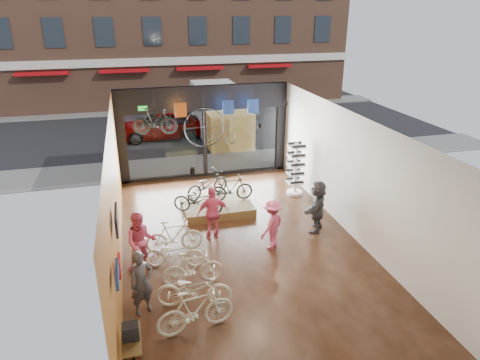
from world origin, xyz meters
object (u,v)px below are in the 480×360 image
object	(u,v)px
street_car	(163,124)
customer_1	(141,242)
floor_bike_5	(174,236)
display_bike_left	(198,200)
customer_0	(142,283)
floor_bike_1	(195,310)
customer_3	(272,224)
display_bike_mid	(231,188)
display_platform	(217,206)
sunglasses_rack	(296,169)
floor_bike_2	(194,289)
floor_bike_4	(175,253)
floor_bike_3	(193,268)
hung_bike	(155,121)
customer_2	(213,213)
penny_farthing	(213,128)
display_bike_right	(207,184)
box_truck	(222,115)
customer_5	(317,206)

from	to	relation	value
street_car	customer_1	world-z (taller)	customer_1
floor_bike_5	display_bike_left	bearing A→B (deg)	-28.48
customer_0	floor_bike_1	bearing A→B (deg)	-67.19
display_bike_left	customer_3	xyz separation A→B (m)	(1.81, -2.28, 0.04)
display_bike_mid	customer_1	xyz separation A→B (m)	(-3.24, -3.15, 0.09)
customer_1	customer_0	bearing A→B (deg)	-91.86
floor_bike_1	floor_bike_5	world-z (taller)	floor_bike_1
display_platform	sunglasses_rack	size ratio (longest dim) A/B	1.18
floor_bike_2	floor_bike_4	world-z (taller)	floor_bike_2
floor_bike_1	sunglasses_rack	xyz separation A→B (m)	(4.86, 6.46, 0.49)
floor_bike_2	floor_bike_5	bearing A→B (deg)	16.02
floor_bike_5	display_bike_left	world-z (taller)	display_bike_left
customer_3	floor_bike_3	bearing A→B (deg)	-15.30
floor_bike_4	display_bike_mid	world-z (taller)	display_bike_mid
floor_bike_2	floor_bike_5	distance (m)	2.61
customer_1	floor_bike_2	bearing A→B (deg)	-58.74
display_platform	hung_bike	size ratio (longest dim) A/B	1.52
customer_2	sunglasses_rack	xyz separation A→B (m)	(3.67, 2.47, 0.18)
customer_1	sunglasses_rack	distance (m)	6.98
floor_bike_4	floor_bike_2	bearing A→B (deg)	-158.54
display_bike_left	customer_1	xyz separation A→B (m)	(-1.95, -2.51, 0.12)
floor_bike_5	display_bike_left	distance (m)	2.05
sunglasses_rack	penny_farthing	distance (m)	3.47
floor_bike_5	display_bike_mid	bearing A→B (deg)	-42.61
penny_farthing	hung_bike	bearing A→B (deg)	-176.55
customer_1	hung_bike	size ratio (longest dim) A/B	1.09
floor_bike_4	floor_bike_5	distance (m)	0.82
customer_2	customer_3	distance (m)	1.88
customer_3	penny_farthing	bearing A→B (deg)	-121.14
display_bike_right	customer_1	world-z (taller)	customer_1
floor_bike_3	penny_farthing	bearing A→B (deg)	-15.95
floor_bike_1	sunglasses_rack	bearing A→B (deg)	-45.57
floor_bike_4	hung_bike	world-z (taller)	hung_bike
street_car	customer_2	distance (m)	11.30
display_bike_right	customer_3	world-z (taller)	customer_3
floor_bike_1	floor_bike_2	distance (m)	0.85
floor_bike_2	display_platform	world-z (taller)	floor_bike_2
customer_1	floor_bike_1	bearing A→B (deg)	-69.07
floor_bike_3	customer_3	distance (m)	2.83
floor_bike_3	display_bike_left	world-z (taller)	display_bike_left
penny_farthing	box_truck	bearing A→B (deg)	74.95
box_truck	customer_5	world-z (taller)	box_truck
street_car	penny_farthing	xyz separation A→B (m)	(1.24, -7.67, 1.69)
customer_5	floor_bike_2	bearing A→B (deg)	-21.22
floor_bike_3	customer_5	xyz separation A→B (m)	(4.27, 1.86, 0.38)
sunglasses_rack	floor_bike_3	bearing A→B (deg)	-134.52
street_car	customer_3	size ratio (longest dim) A/B	3.05
box_truck	customer_5	bearing A→B (deg)	-86.10
customer_1	customer_2	world-z (taller)	customer_1
floor_bike_5	display_bike_mid	size ratio (longest dim) A/B	1.07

